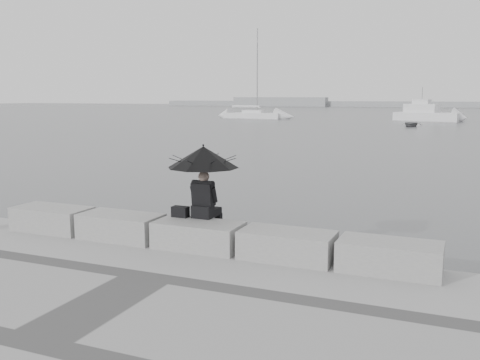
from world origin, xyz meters
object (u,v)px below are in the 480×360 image
at_px(sailboat_left, 254,115).
at_px(seated_person, 203,163).
at_px(motor_cruiser, 428,114).
at_px(dinghy, 411,124).

bearing_deg(sailboat_left, seated_person, -64.04).
bearing_deg(motor_cruiser, dinghy, -77.73).
distance_m(seated_person, motor_cruiser, 65.84).
xyz_separation_m(seated_person, sailboat_left, (-24.28, 64.38, -1.52)).
relative_size(sailboat_left, motor_cruiser, 1.47).
xyz_separation_m(motor_cruiser, dinghy, (-0.74, -14.20, -0.62)).
height_order(motor_cruiser, dinghy, motor_cruiser).
height_order(sailboat_left, motor_cruiser, sailboat_left).
xyz_separation_m(seated_person, motor_cruiser, (-0.28, 65.83, -1.14)).
relative_size(sailboat_left, dinghy, 4.04).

